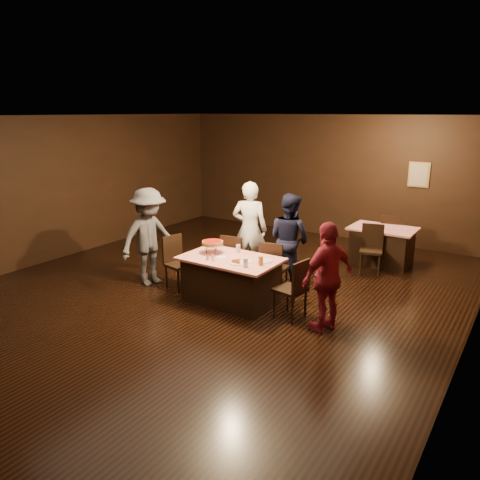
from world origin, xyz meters
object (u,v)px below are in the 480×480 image
at_px(chair_far_left, 236,259).
at_px(chair_end_right, 290,288).
at_px(chair_back_near, 371,250).
at_px(glass_back, 238,249).
at_px(diner_navy_hoodie, 289,239).
at_px(glass_front_right, 246,262).
at_px(pizza_stand, 213,243).
at_px(diner_red_shirt, 328,277).
at_px(chair_back_far, 390,235).
at_px(glass_amber, 261,261).
at_px(diner_white_jacket, 250,229).
at_px(diner_grey_knit, 149,237).
at_px(plate_empty, 264,261).
at_px(main_table, 231,280).
at_px(chair_end_left, 179,263).
at_px(chair_far_right, 274,267).
at_px(back_table, 382,246).

height_order(chair_far_left, chair_end_right, same).
xyz_separation_m(chair_back_near, glass_back, (-1.52, -2.39, 0.37)).
bearing_deg(diner_navy_hoodie, glass_front_right, 105.74).
bearing_deg(glass_front_right, pizza_stand, 160.56).
height_order(chair_back_near, diner_red_shirt, diner_red_shirt).
bearing_deg(chair_back_far, glass_front_right, 66.77).
bearing_deg(glass_amber, glass_front_right, -126.87).
height_order(diner_white_jacket, diner_navy_hoodie, diner_white_jacket).
distance_m(chair_far_left, diner_grey_knit, 1.62).
bearing_deg(pizza_stand, plate_empty, 6.01).
xyz_separation_m(chair_far_left, chair_end_right, (1.50, -0.75, 0.00)).
bearing_deg(chair_back_far, diner_grey_knit, 42.32).
bearing_deg(diner_grey_knit, diner_red_shirt, -76.62).
xyz_separation_m(chair_back_near, diner_navy_hoodie, (-1.07, -1.40, 0.37)).
xyz_separation_m(diner_red_shirt, plate_empty, (-1.17, 0.22, -0.03)).
relative_size(chair_far_left, glass_amber, 6.79).
bearing_deg(glass_back, pizza_stand, -144.46).
bearing_deg(chair_back_far, chair_end_right, 75.00).
xyz_separation_m(pizza_stand, glass_amber, (1.00, -0.10, -0.11)).
bearing_deg(main_table, chair_back_near, 61.36).
relative_size(plate_empty, glass_amber, 1.79).
xyz_separation_m(chair_end_left, chair_back_near, (2.57, 2.69, 0.00)).
distance_m(chair_far_right, diner_white_jacket, 1.09).
xyz_separation_m(chair_end_right, diner_navy_hoodie, (-0.70, 1.30, 0.37)).
xyz_separation_m(chair_back_far, glass_amber, (-0.87, -4.04, 0.37)).
xyz_separation_m(main_table, chair_back_far, (1.47, 3.99, 0.09)).
height_order(chair_back_far, diner_white_jacket, diner_white_jacket).
distance_m(chair_end_right, glass_amber, 0.62).
distance_m(glass_amber, glass_back, 0.74).
bearing_deg(chair_back_near, diner_grey_knit, -153.76).
distance_m(chair_end_left, chair_end_right, 2.20).
distance_m(diner_grey_knit, glass_front_right, 2.17).
bearing_deg(diner_red_shirt, diner_white_jacket, -101.61).
relative_size(chair_end_right, pizza_stand, 2.50).
relative_size(diner_navy_hoodie, diner_grey_knit, 0.95).
height_order(back_table, chair_end_right, chair_end_right).
height_order(main_table, chair_back_far, chair_back_far).
relative_size(chair_far_right, diner_navy_hoodie, 0.56).
relative_size(pizza_stand, glass_back, 2.71).
distance_m(back_table, pizza_stand, 3.87).
xyz_separation_m(main_table, glass_front_right, (0.45, -0.25, 0.46)).
xyz_separation_m(chair_end_left, chair_back_far, (2.57, 3.99, 0.00)).
relative_size(chair_end_right, chair_back_near, 1.00).
relative_size(chair_far_left, pizza_stand, 2.50).
bearing_deg(diner_grey_knit, chair_back_near, -35.76).
distance_m(diner_navy_hoodie, glass_front_right, 1.55).
xyz_separation_m(diner_white_jacket, plate_empty, (0.99, -1.14, -0.14)).
distance_m(main_table, plate_empty, 0.69).
relative_size(chair_back_far, plate_empty, 3.80).
bearing_deg(chair_end_right, diner_navy_hoodie, -142.27).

